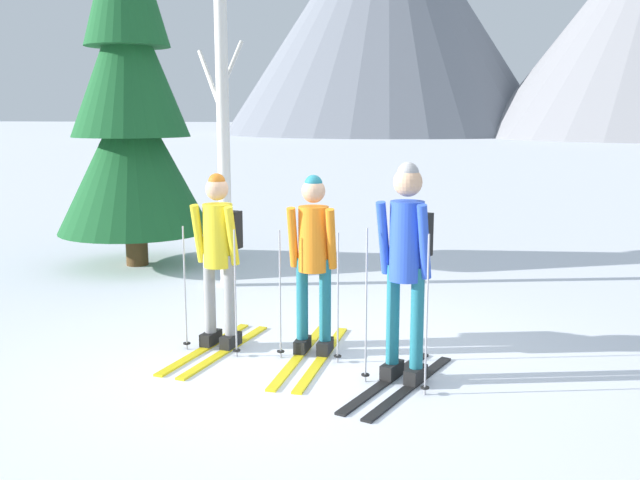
{
  "coord_description": "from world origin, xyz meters",
  "views": [
    {
      "loc": [
        1.75,
        -5.86,
        2.22
      ],
      "look_at": [
        0.04,
        0.47,
        1.05
      ],
      "focal_mm": 39.52,
      "sensor_mm": 36.0,
      "label": 1
    }
  ],
  "objects_px": {
    "skier_in_blue": "(407,258)",
    "skier_in_orange": "(314,255)",
    "birch_tree_tall": "(223,116)",
    "pine_tree_near": "(130,98)",
    "skier_in_yellow": "(219,251)"
  },
  "relations": [
    {
      "from": "skier_in_blue",
      "to": "skier_in_orange",
      "type": "bearing_deg",
      "value": 152.94
    },
    {
      "from": "birch_tree_tall",
      "to": "skier_in_orange",
      "type": "bearing_deg",
      "value": -51.39
    },
    {
      "from": "skier_in_yellow",
      "to": "skier_in_blue",
      "type": "bearing_deg",
      "value": -12.86
    },
    {
      "from": "skier_in_orange",
      "to": "birch_tree_tall",
      "type": "distance_m",
      "value": 3.21
    },
    {
      "from": "pine_tree_near",
      "to": "birch_tree_tall",
      "type": "height_order",
      "value": "pine_tree_near"
    },
    {
      "from": "skier_in_orange",
      "to": "birch_tree_tall",
      "type": "xyz_separation_m",
      "value": [
        -1.84,
        2.31,
        1.26
      ]
    },
    {
      "from": "skier_in_yellow",
      "to": "skier_in_orange",
      "type": "relative_size",
      "value": 0.94
    },
    {
      "from": "skier_in_yellow",
      "to": "pine_tree_near",
      "type": "distance_m",
      "value": 4.45
    },
    {
      "from": "skier_in_yellow",
      "to": "birch_tree_tall",
      "type": "distance_m",
      "value": 2.83
    },
    {
      "from": "skier_in_blue",
      "to": "birch_tree_tall",
      "type": "xyz_separation_m",
      "value": [
        -2.77,
        2.78,
        1.14
      ]
    },
    {
      "from": "skier_in_yellow",
      "to": "birch_tree_tall",
      "type": "height_order",
      "value": "birch_tree_tall"
    },
    {
      "from": "skier_in_blue",
      "to": "birch_tree_tall",
      "type": "bearing_deg",
      "value": 134.86
    },
    {
      "from": "pine_tree_near",
      "to": "skier_in_yellow",
      "type": "bearing_deg",
      "value": -49.67
    },
    {
      "from": "skier_in_blue",
      "to": "pine_tree_near",
      "type": "height_order",
      "value": "pine_tree_near"
    },
    {
      "from": "birch_tree_tall",
      "to": "pine_tree_near",
      "type": "bearing_deg",
      "value": 155.06
    }
  ]
}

